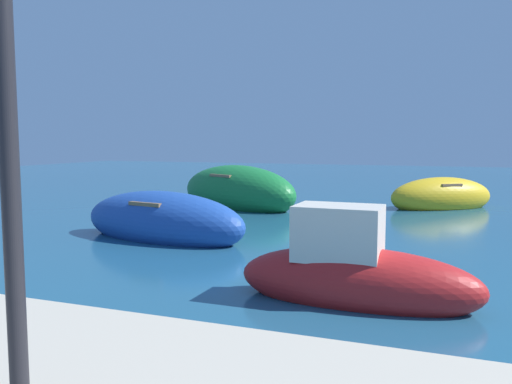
# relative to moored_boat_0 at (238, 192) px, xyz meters

# --- Properties ---
(moored_boat_0) EXTENTS (5.28, 3.89, 1.77)m
(moored_boat_0) POSITION_rel_moored_boat_0_xyz_m (0.00, 0.00, 0.00)
(moored_boat_0) COLOR #197233
(moored_boat_0) RESTS_ON ground
(moored_boat_2) EXTENTS (3.33, 1.10, 1.53)m
(moored_boat_2) POSITION_rel_moored_boat_0_xyz_m (5.46, -8.90, -0.12)
(moored_boat_2) COLOR #B21E1E
(moored_boat_2) RESTS_ON ground
(moored_boat_6) EXTENTS (4.49, 2.24, 1.37)m
(moored_boat_6) POSITION_rel_moored_boat_0_xyz_m (0.62, -5.80, -0.11)
(moored_boat_6) COLOR #1E479E
(moored_boat_6) RESTS_ON ground
(moored_boat_7) EXTENTS (3.73, 3.30, 1.29)m
(moored_boat_7) POSITION_rel_moored_boat_0_xyz_m (6.31, 2.02, -0.13)
(moored_boat_7) COLOR gold
(moored_boat_7) RESTS_ON ground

